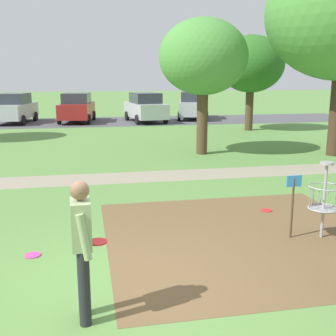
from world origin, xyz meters
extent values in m
plane|color=#5B8942|center=(0.00, 0.00, 0.00)|extent=(160.00, 160.00, 0.00)
cube|color=brown|center=(2.22, 1.54, 0.00)|extent=(4.95, 4.86, 0.01)
cylinder|color=#9E9EA3|center=(3.58, 1.24, 0.68)|extent=(0.05, 0.05, 1.35)
cylinder|color=#9E9EA3|center=(3.58, 1.24, 1.37)|extent=(0.24, 0.24, 0.04)
torus|color=#9E9EA3|center=(3.58, 1.24, 0.95)|extent=(0.58, 0.58, 0.02)
torus|color=#9E9EA3|center=(3.58, 1.24, 0.55)|extent=(0.55, 0.55, 0.03)
cylinder|color=#9E9EA3|center=(3.58, 1.24, 0.53)|extent=(0.48, 0.48, 0.02)
cylinder|color=gray|center=(3.82, 1.24, 0.75)|extent=(0.01, 0.01, 0.40)
cylinder|color=gray|center=(3.77, 1.38, 0.75)|extent=(0.01, 0.01, 0.40)
cylinder|color=gray|center=(3.65, 1.46, 0.75)|extent=(0.01, 0.01, 0.40)
cylinder|color=gray|center=(3.50, 1.46, 0.75)|extent=(0.01, 0.01, 0.40)
cylinder|color=gray|center=(3.38, 1.38, 0.75)|extent=(0.01, 0.01, 0.40)
cylinder|color=gray|center=(3.34, 1.24, 0.75)|extent=(0.01, 0.01, 0.40)
cylinder|color=gray|center=(3.38, 1.10, 0.75)|extent=(0.01, 0.01, 0.40)
cylinder|color=gray|center=(3.50, 1.01, 0.75)|extent=(0.01, 0.01, 0.40)
cylinder|color=gray|center=(3.65, 1.01, 0.75)|extent=(0.01, 0.01, 0.40)
cylinder|color=#4C3823|center=(3.03, 1.34, 0.55)|extent=(0.04, 0.04, 1.10)
cube|color=#3384C6|center=(3.03, 1.34, 1.05)|extent=(0.28, 0.03, 0.20)
cylinder|color=#232328|center=(-0.62, -0.50, 0.46)|extent=(0.14, 0.14, 0.92)
cylinder|color=#232328|center=(-0.61, -0.72, 0.46)|extent=(0.14, 0.14, 0.92)
cube|color=#93A875|center=(-0.62, -0.61, 1.20)|extent=(0.23, 0.37, 0.56)
sphere|color=brown|center=(-0.62, -0.61, 1.60)|extent=(0.22, 0.22, 0.22)
cylinder|color=#93A875|center=(-0.60, -0.42, 1.12)|extent=(0.17, 0.10, 0.55)
cylinder|color=#93A875|center=(-0.59, -0.80, 1.12)|extent=(0.17, 0.10, 0.55)
cylinder|color=red|center=(-0.44, -0.60, 0.97)|extent=(0.22, 0.22, 0.02)
cylinder|color=red|center=(3.24, 2.85, 0.01)|extent=(0.25, 0.25, 0.02)
cylinder|color=#E53D99|center=(-1.45, 1.41, 0.01)|extent=(0.25, 0.25, 0.02)
cylinder|color=#4C3823|center=(3.72, 9.75, 1.17)|extent=(0.41, 0.41, 2.34)
ellipsoid|color=#4C8E3D|center=(3.72, 9.75, 3.54)|extent=(3.21, 3.21, 2.73)
cylinder|color=#4C3823|center=(8.13, 16.14, 1.09)|extent=(0.42, 0.42, 2.18)
ellipsoid|color=#2D6623|center=(8.13, 16.14, 3.49)|extent=(3.49, 3.49, 2.97)
cylinder|color=#422D1E|center=(8.41, 8.55, 1.48)|extent=(0.50, 0.50, 2.96)
cube|color=#4C4C51|center=(0.00, 22.10, 0.00)|extent=(36.00, 6.00, 0.01)
cube|color=#B2B7BC|center=(-4.85, 22.36, 0.75)|extent=(2.48, 4.44, 0.90)
cube|color=#2D333D|center=(-4.85, 22.36, 1.52)|extent=(1.93, 2.42, 0.64)
cylinder|color=black|center=(-5.52, 23.80, 0.30)|extent=(0.28, 0.62, 0.60)
cylinder|color=black|center=(-3.74, 23.50, 0.30)|extent=(0.28, 0.62, 0.60)
cylinder|color=black|center=(-4.18, 20.93, 0.30)|extent=(0.28, 0.62, 0.60)
cube|color=maroon|center=(-1.03, 22.14, 0.75)|extent=(2.35, 4.40, 0.90)
cube|color=#2D333D|center=(-1.03, 22.14, 1.52)|extent=(1.86, 2.38, 0.64)
cylinder|color=black|center=(-1.74, 23.55, 0.30)|extent=(0.26, 0.62, 0.60)
cylinder|color=black|center=(0.04, 23.31, 0.30)|extent=(0.26, 0.62, 0.60)
cylinder|color=black|center=(-2.09, 20.97, 0.30)|extent=(0.26, 0.62, 0.60)
cylinder|color=black|center=(-0.31, 20.73, 0.30)|extent=(0.26, 0.62, 0.60)
cube|color=#B2B7BC|center=(3.26, 21.43, 0.75)|extent=(2.39, 4.42, 0.90)
cube|color=#2D333D|center=(3.26, 21.43, 1.52)|extent=(1.88, 2.39, 0.64)
cylinder|color=black|center=(2.18, 22.59, 0.30)|extent=(0.27, 0.62, 0.60)
cylinder|color=black|center=(3.96, 22.85, 0.30)|extent=(0.27, 0.62, 0.60)
cylinder|color=black|center=(2.56, 20.01, 0.30)|extent=(0.27, 0.62, 0.60)
cylinder|color=black|center=(4.34, 20.27, 0.30)|extent=(0.27, 0.62, 0.60)
cube|color=#B2B7BC|center=(6.71, 22.74, 0.75)|extent=(2.77, 4.51, 0.90)
cube|color=#2D333D|center=(6.71, 22.74, 1.52)|extent=(2.07, 2.51, 0.64)
cylinder|color=black|center=(6.16, 24.22, 0.30)|extent=(0.32, 0.63, 0.60)
cylinder|color=black|center=(7.90, 23.78, 0.30)|extent=(0.32, 0.63, 0.60)
cylinder|color=black|center=(5.52, 21.69, 0.30)|extent=(0.32, 0.63, 0.60)
cylinder|color=black|center=(7.27, 21.25, 0.30)|extent=(0.32, 0.63, 0.60)
cube|color=gray|center=(0.00, 6.50, 0.00)|extent=(40.00, 1.37, 0.00)
camera|label=1|loc=(-0.52, -5.23, 2.84)|focal=44.81mm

